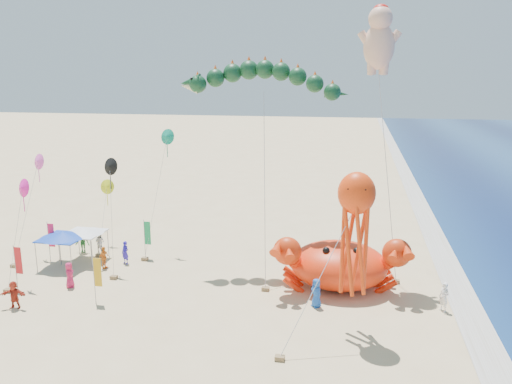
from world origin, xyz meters
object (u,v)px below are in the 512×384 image
crab_inflatable (339,264)px  dragon_kite (261,84)px  octopus_kite (355,224)px  canopy_blue (63,235)px  cherub_kite (380,38)px  canopy_white (83,231)px

crab_inflatable → dragon_kite: bearing=150.5°
crab_inflatable → octopus_kite: (0.97, -6.08, 4.67)m
dragon_kite → octopus_kite: dragon_kite is taller
crab_inflatable → octopus_kite: 7.72m
crab_inflatable → canopy_blue: (-20.97, 0.01, 0.69)m
dragon_kite → canopy_blue: size_ratio=4.35×
cherub_kite → canopy_white: bearing=-173.4°
crab_inflatable → dragon_kite: size_ratio=0.60×
crab_inflatable → cherub_kite: 15.74m
crab_inflatable → canopy_blue: 20.98m
dragon_kite → crab_inflatable: bearing=-29.5°
cherub_kite → octopus_kite: bearing=-96.2°
canopy_white → octopus_kite: bearing=-19.4°
canopy_white → canopy_blue: bearing=-125.5°
canopy_blue → octopus_kite: bearing=-15.5°
octopus_kite → canopy_white: size_ratio=2.92×
cherub_kite → canopy_white: size_ratio=6.00×
crab_inflatable → cherub_kite: bearing=62.2°
crab_inflatable → dragon_kite: dragon_kite is taller
dragon_kite → cherub_kite: size_ratio=0.79×
octopus_kite → canopy_blue: size_ratio=2.68×
crab_inflatable → canopy_blue: crab_inflatable is taller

